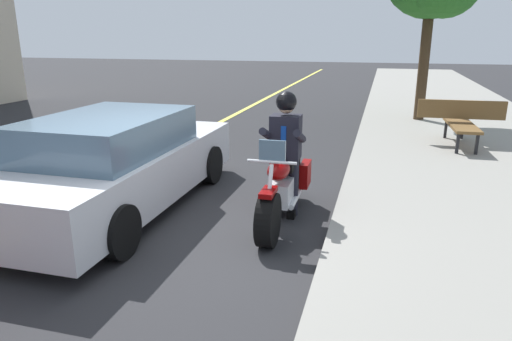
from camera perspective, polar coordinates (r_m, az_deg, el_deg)
ground_plane at (r=6.10m, az=-10.69°, el=-7.58°), size 80.00×80.00×0.00m
lane_center_stripe at (r=7.16m, az=-25.31°, el=-5.21°), size 60.00×0.16×0.01m
motorcycle_main at (r=6.27m, az=3.26°, el=-2.21°), size 2.21×0.61×1.26m
rider_main at (r=6.29m, az=3.66°, el=3.38°), size 0.62×0.55×1.74m
car_dark at (r=6.89m, az=-16.83°, el=0.89°), size 4.60×1.92×1.40m
bench_sidewalk at (r=10.92m, az=24.04°, el=5.82°), size 1.82×1.80×0.95m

